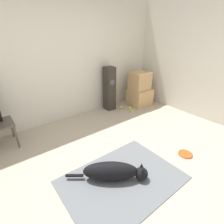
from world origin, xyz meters
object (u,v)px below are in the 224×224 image
dog (114,171)px  floor_speaker (109,89)px  tennis_ball_by_boxes (132,111)px  tennis_ball_near_speaker (121,108)px  frisbee (185,154)px  cardboard_box_lower (140,97)px  cardboard_box_upper (140,81)px  tennis_ball_loose_on_carpet (130,108)px

dog → floor_speaker: 2.41m
tennis_ball_by_boxes → tennis_ball_near_speaker: (-0.08, 0.31, 0.00)m
frisbee → cardboard_box_lower: (0.95, 1.98, 0.20)m
floor_speaker → tennis_ball_near_speaker: size_ratio=16.33×
cardboard_box_lower → tennis_ball_by_boxes: (-0.50, -0.24, -0.18)m
floor_speaker → dog: bearing=-125.8°
tennis_ball_by_boxes → tennis_ball_near_speaker: same height
cardboard_box_upper → floor_speaker: (-0.80, 0.25, -0.12)m
dog → tennis_ball_by_boxes: bearing=39.7°
dog → tennis_ball_loose_on_carpet: dog is taller
cardboard_box_lower → frisbee: bearing=-115.7°
dog → frisbee: size_ratio=4.04×
dog → cardboard_box_lower: cardboard_box_lower is taller
dog → tennis_ball_near_speaker: (1.63, 1.74, -0.11)m
dog → tennis_ball_near_speaker: bearing=46.8°
tennis_ball_near_speaker → tennis_ball_loose_on_carpet: 0.23m
dog → tennis_ball_near_speaker: dog is taller
frisbee → cardboard_box_lower: cardboard_box_lower is taller
dog → cardboard_box_lower: size_ratio=1.58×
tennis_ball_loose_on_carpet → floor_speaker: bearing=138.8°
floor_speaker → tennis_ball_loose_on_carpet: floor_speaker is taller
cardboard_box_lower → floor_speaker: floor_speaker is taller
dog → cardboard_box_lower: 2.77m
cardboard_box_lower → dog: bearing=-143.1°
cardboard_box_upper → tennis_ball_by_boxes: 0.83m
tennis_ball_by_boxes → tennis_ball_near_speaker: size_ratio=1.00×
cardboard_box_upper → floor_speaker: size_ratio=0.45×
floor_speaker → tennis_ball_by_boxes: floor_speaker is taller
frisbee → floor_speaker: (0.13, 2.24, 0.53)m
cardboard_box_lower → tennis_ball_loose_on_carpet: 0.46m
tennis_ball_loose_on_carpet → tennis_ball_near_speaker: bearing=136.0°
cardboard_box_lower → tennis_ball_by_boxes: size_ratio=8.80×
cardboard_box_upper → cardboard_box_lower: bearing=-46.6°
cardboard_box_lower → tennis_ball_near_speaker: cardboard_box_lower is taller
floor_speaker → tennis_ball_loose_on_carpet: size_ratio=16.33×
cardboard_box_lower → tennis_ball_loose_on_carpet: size_ratio=8.80×
frisbee → tennis_ball_by_boxes: 1.80m
frisbee → tennis_ball_loose_on_carpet: bearing=74.2°
cardboard_box_lower → tennis_ball_by_boxes: 0.58m
cardboard_box_upper → tennis_ball_near_speaker: (-0.56, 0.06, -0.62)m
tennis_ball_loose_on_carpet → cardboard_box_upper: bearing=14.4°
frisbee → tennis_ball_near_speaker: size_ratio=3.44×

